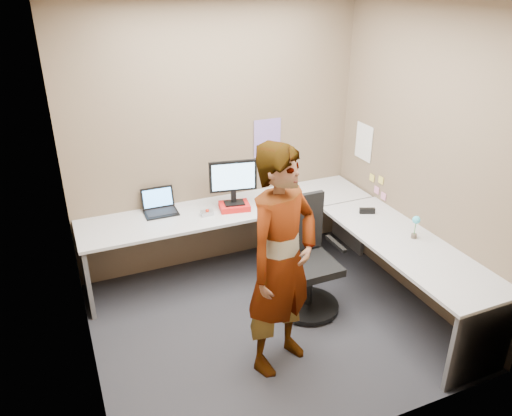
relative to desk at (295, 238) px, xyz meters
name	(u,v)px	position (x,y,z in m)	size (l,w,h in m)	color
ground	(269,323)	(-0.44, -0.39, -0.59)	(3.00, 3.00, 0.00)	black
wall_back	(217,139)	(-0.44, 0.91, 0.76)	(3.00, 3.00, 0.00)	brown
wall_right	(424,160)	(1.06, -0.39, 0.76)	(2.70, 2.70, 0.00)	brown
wall_left	(71,219)	(-1.94, -0.39, 0.76)	(2.70, 2.70, 0.00)	brown
ceiling	(274,0)	(-0.44, -0.39, 2.11)	(3.00, 3.00, 0.00)	white
desk	(295,238)	(0.00, 0.00, 0.00)	(2.98, 2.58, 0.73)	silver
paper_ream	(234,206)	(-0.40, 0.55, 0.17)	(0.29, 0.21, 0.06)	red
monitor	(233,179)	(-0.40, 0.56, 0.46)	(0.47, 0.17, 0.44)	black
laptop	(159,206)	(-1.10, 0.78, 0.20)	(0.32, 0.27, 0.23)	black
trackball_mouse	(207,213)	(-0.69, 0.52, 0.17)	(0.12, 0.08, 0.07)	#B7B7BC
origami	(240,206)	(-0.35, 0.52, 0.17)	(0.10, 0.10, 0.06)	white
stapler	(367,211)	(0.76, -0.06, 0.17)	(0.15, 0.04, 0.06)	black
flower	(416,224)	(0.85, -0.64, 0.28)	(0.07, 0.07, 0.22)	brown
calendar_purple	(267,138)	(0.11, 0.90, 0.71)	(0.30, 0.01, 0.40)	#846BB7
calendar_white	(364,142)	(1.05, 0.51, 0.66)	(0.01, 0.28, 0.38)	white
sticky_note_a	(381,180)	(1.05, 0.16, 0.36)	(0.01, 0.07, 0.07)	#F2E059
sticky_note_b	(377,190)	(1.05, 0.21, 0.23)	(0.01, 0.07, 0.07)	pink
sticky_note_c	(383,196)	(1.05, 0.09, 0.21)	(0.01, 0.07, 0.07)	pink
sticky_note_d	(372,178)	(1.05, 0.31, 0.33)	(0.01, 0.07, 0.07)	#F2E059
office_chair	(307,266)	(-0.01, -0.27, -0.15)	(0.57, 0.57, 1.07)	black
person	(282,262)	(-0.55, -0.83, 0.34)	(0.67, 0.44, 1.85)	#999399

